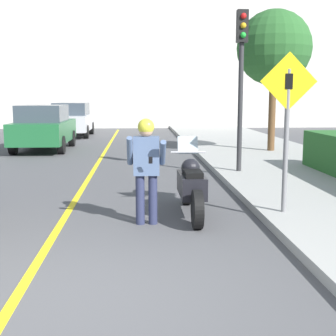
{
  "coord_description": "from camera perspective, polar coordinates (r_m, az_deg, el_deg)",
  "views": [
    {
      "loc": [
        0.65,
        -4.34,
        1.99
      ],
      "look_at": [
        1.14,
        3.53,
        0.78
      ],
      "focal_mm": 50.0,
      "sensor_mm": 36.0,
      "label": 1
    }
  ],
  "objects": [
    {
      "name": "motorcycle",
      "position": [
        7.88,
        2.86,
        -2.23
      ],
      "size": [
        0.62,
        2.23,
        1.29
      ],
      "color": "black",
      "rests_on": "ground"
    },
    {
      "name": "parked_car_green",
      "position": [
        18.06,
        -14.9,
        4.81
      ],
      "size": [
        1.88,
        4.2,
        1.68
      ],
      "color": "black",
      "rests_on": "ground"
    },
    {
      "name": "building_backdrop",
      "position": [
        30.43,
        -4.9,
        12.73
      ],
      "size": [
        28.0,
        1.2,
        8.28
      ],
      "color": "beige",
      "rests_on": "ground"
    },
    {
      "name": "traffic_light",
      "position": [
        11.77,
        8.94,
        12.76
      ],
      "size": [
        0.26,
        0.3,
        3.9
      ],
      "color": "#2D2D30",
      "rests_on": "sidewalk_curb"
    },
    {
      "name": "street_tree",
      "position": [
        16.59,
        12.81,
        14.05
      ],
      "size": [
        2.51,
        2.51,
        4.73
      ],
      "color": "brown",
      "rests_on": "sidewalk_curb"
    },
    {
      "name": "ground_plane",
      "position": [
        4.82,
        -11.38,
        -15.87
      ],
      "size": [
        80.0,
        80.0,
        0.0
      ],
      "primitive_type": "plane",
      "color": "#4C4C4F"
    },
    {
      "name": "road_center_line",
      "position": [
        10.61,
        -10.26,
        -2.23
      ],
      "size": [
        0.12,
        36.0,
        0.01
      ],
      "color": "yellow",
      "rests_on": "ground"
    },
    {
      "name": "parked_car_silver",
      "position": [
        24.05,
        -11.63,
        5.83
      ],
      "size": [
        1.88,
        4.2,
        1.68
      ],
      "color": "black",
      "rests_on": "ground"
    },
    {
      "name": "crossing_sign",
      "position": [
        7.63,
        14.32,
        6.01
      ],
      "size": [
        0.91,
        0.08,
        2.54
      ],
      "color": "slate",
      "rests_on": "sidewalk_curb"
    },
    {
      "name": "person_biker",
      "position": [
        7.23,
        -2.67,
        0.89
      ],
      "size": [
        0.59,
        0.46,
        1.66
      ],
      "color": "#282D4C",
      "rests_on": "ground"
    }
  ]
}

